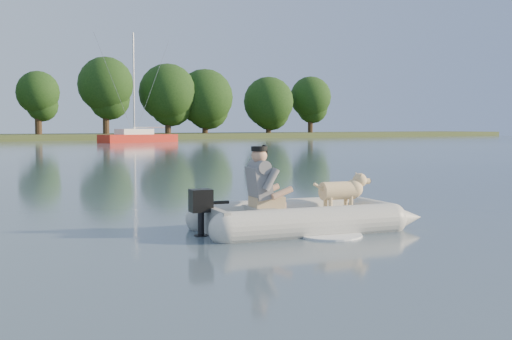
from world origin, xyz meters
TOP-DOWN VIEW (x-y plane):
  - water at (0.00, 0.00)m, footprint 160.00×160.00m
  - treeline at (8.45, 61.06)m, footprint 91.09×7.35m
  - dinghy at (-0.25, 0.07)m, footprint 4.82×3.81m
  - man at (-0.86, 0.23)m, footprint 0.75×0.68m
  - dog at (0.34, 0.01)m, footprint 0.89×0.45m
  - outboard_motor at (-1.73, 0.35)m, footprint 0.42×0.33m
  - sailboat at (16.50, 46.72)m, footprint 7.44×3.52m

SIDE VIEW (x-z plane):
  - water at x=0.00m, z-range 0.00..0.00m
  - outboard_motor at x=-1.73m, z-range -0.08..0.64m
  - sailboat at x=16.50m, z-range -4.49..5.35m
  - dog at x=0.34m, z-range 0.19..0.75m
  - dinghy at x=-0.25m, z-range -0.10..1.17m
  - man at x=-0.86m, z-range 0.22..1.20m
  - treeline at x=8.45m, z-range 0.66..9.93m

